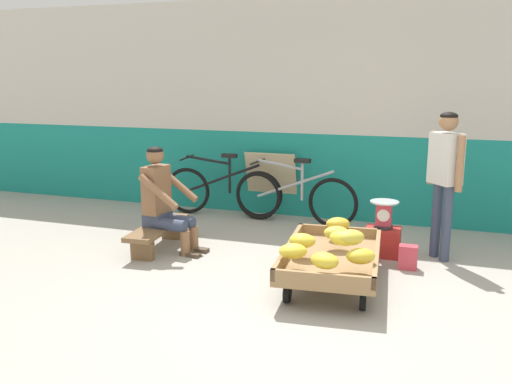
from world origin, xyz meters
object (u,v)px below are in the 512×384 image
object	(u,v)px
plastic_crate	(383,242)
customer_adult	(445,169)
vendor_seated	(164,199)
weighing_scale	(384,214)
shopping_bag	(408,257)
low_bench	(158,231)
bicycle_far_left	(294,197)
bicycle_near_left	(222,190)
sign_board	(272,184)
banana_cart	(332,259)

from	to	relation	value
plastic_crate	customer_adult	size ratio (longest dim) A/B	0.24
vendor_seated	customer_adult	xyz separation A→B (m)	(2.86, 0.67, 0.38)
weighing_scale	shopping_bag	bearing A→B (deg)	-50.12
low_bench	customer_adult	world-z (taller)	customer_adult
bicycle_far_left	customer_adult	bearing A→B (deg)	-25.02
weighing_scale	shopping_bag	world-z (taller)	weighing_scale
weighing_scale	customer_adult	world-z (taller)	customer_adult
bicycle_near_left	shopping_bag	size ratio (longest dim) A/B	6.91
vendor_seated	bicycle_far_left	distance (m)	1.86
low_bench	shopping_bag	size ratio (longest dim) A/B	4.66
low_bench	shopping_bag	bearing A→B (deg)	4.91
plastic_crate	shopping_bag	xyz separation A→B (m)	(0.29, -0.35, -0.03)
vendor_seated	bicycle_far_left	size ratio (longest dim) A/B	0.69
low_bench	shopping_bag	world-z (taller)	low_bench
vendor_seated	weighing_scale	bearing A→B (deg)	14.25
bicycle_far_left	shopping_bag	bearing A→B (deg)	-40.05
sign_board	customer_adult	bearing A→B (deg)	-28.44
plastic_crate	shopping_bag	world-z (taller)	plastic_crate
bicycle_far_left	plastic_crate	bearing A→B (deg)	-37.09
banana_cart	customer_adult	size ratio (longest dim) A/B	0.99
customer_adult	shopping_bag	xyz separation A→B (m)	(-0.29, -0.43, -0.83)
vendor_seated	sign_board	world-z (taller)	vendor_seated
banana_cart	sign_board	bearing A→B (deg)	119.45
bicycle_near_left	sign_board	distance (m)	0.68
weighing_scale	bicycle_far_left	size ratio (longest dim) A/B	0.18
vendor_seated	bicycle_far_left	bearing A→B (deg)	54.88
vendor_seated	plastic_crate	xyz separation A→B (m)	(2.29, 0.58, -0.42)
banana_cart	vendor_seated	xyz separation A→B (m)	(-1.93, 0.41, 0.33)
banana_cart	bicycle_far_left	xyz separation A→B (m)	(-0.87, 1.92, 0.11)
vendor_seated	bicycle_near_left	size ratio (longest dim) A/B	0.69
plastic_crate	bicycle_far_left	size ratio (longest dim) A/B	0.22
customer_adult	banana_cart	bearing A→B (deg)	-130.67
bicycle_near_left	plastic_crate	bearing A→B (deg)	-24.14
bicycle_near_left	bicycle_far_left	bearing A→B (deg)	-4.70
low_bench	weighing_scale	world-z (taller)	weighing_scale
weighing_scale	bicycle_near_left	xyz separation A→B (m)	(-2.26, 1.01, -0.10)
low_bench	shopping_bag	distance (m)	2.67
bicycle_near_left	customer_adult	distance (m)	3.04
plastic_crate	customer_adult	world-z (taller)	customer_adult
sign_board	bicycle_near_left	bearing A→B (deg)	-155.94
bicycle_near_left	sign_board	size ratio (longest dim) A/B	1.90
low_bench	plastic_crate	bearing A→B (deg)	13.60
plastic_crate	sign_board	distance (m)	2.10
sign_board	customer_adult	size ratio (longest dim) A/B	0.57
weighing_scale	bicycle_near_left	distance (m)	2.48
low_bench	shopping_bag	xyz separation A→B (m)	(2.66, 0.23, -0.08)
banana_cart	shopping_bag	xyz separation A→B (m)	(0.64, 0.65, -0.12)
bicycle_near_left	customer_adult	xyz separation A→B (m)	(2.83, -0.93, 0.60)
banana_cart	bicycle_far_left	bearing A→B (deg)	114.44
plastic_crate	sign_board	bearing A→B (deg)	141.90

